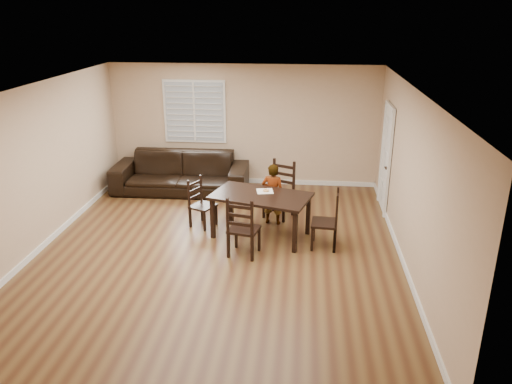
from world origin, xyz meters
TOP-DOWN VIEW (x-y plane):
  - ground at (0.00, 0.00)m, footprint 7.00×7.00m
  - room at (0.04, 0.18)m, footprint 6.04×7.04m
  - dining_table at (0.64, 0.66)m, footprint 1.86×1.37m
  - chair_near at (0.96, 1.68)m, footprint 0.64×0.62m
  - chair_far at (0.40, -0.19)m, footprint 0.55×0.52m
  - chair_left at (-0.56, 1.03)m, footprint 0.53×0.54m
  - chair_right at (1.87, 0.33)m, footprint 0.46×0.49m
  - child at (0.81, 1.24)m, footprint 0.47×0.35m
  - napkin at (0.70, 0.84)m, footprint 0.33×0.33m
  - donut at (0.72, 0.84)m, footprint 0.11×0.11m
  - sofa at (-1.32, 2.79)m, footprint 2.93×1.18m

SIDE VIEW (x-z plane):
  - ground at x=0.00m, z-range 0.00..0.00m
  - chair_left at x=-0.56m, z-range -0.04..0.88m
  - sofa at x=-1.32m, z-range 0.00..0.85m
  - chair_right at x=1.87m, z-range -0.05..0.97m
  - chair_far at x=0.40m, z-range -0.05..0.99m
  - chair_near at x=0.96m, z-range -0.05..1.05m
  - child at x=0.81m, z-range 0.00..1.17m
  - dining_table at x=0.64m, z-range 0.30..1.09m
  - napkin at x=0.70m, z-range 0.78..0.79m
  - donut at x=0.72m, z-range 0.79..0.83m
  - room at x=0.04m, z-range 0.45..3.17m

